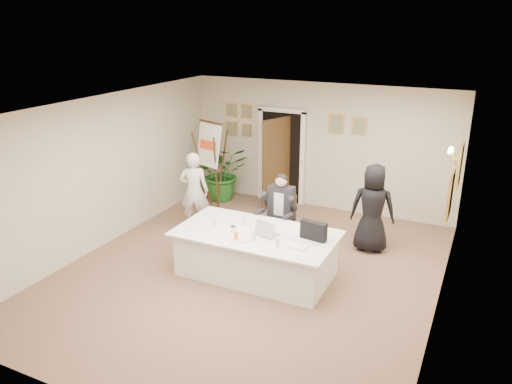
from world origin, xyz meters
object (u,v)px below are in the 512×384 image
at_px(laptop, 268,226).
at_px(oj_glass, 236,236).
at_px(laptop_bag, 314,231).
at_px(seated_man, 280,211).
at_px(steel_jug, 233,229).
at_px(potted_palm, 223,173).
at_px(standing_woman, 373,208).
at_px(standing_man, 194,191).
at_px(conference_table, 256,253).
at_px(flip_chart, 213,169).
at_px(paper_stack, 298,247).

height_order(laptop, oj_glass, laptop).
relative_size(laptop, laptop_bag, 0.87).
bearing_deg(seated_man, steel_jug, -110.58).
distance_m(seated_man, steel_jug, 1.33).
bearing_deg(potted_palm, standing_woman, -17.97).
bearing_deg(standing_man, conference_table, 126.29).
bearing_deg(steel_jug, standing_woman, 46.79).
height_order(conference_table, standing_man, standing_man).
xyz_separation_m(standing_man, steel_jug, (1.64, -1.42, 0.03)).
bearing_deg(flip_chart, standing_woman, -10.58).
bearing_deg(seated_man, standing_man, 168.37).
height_order(standing_man, oj_glass, standing_man).
xyz_separation_m(flip_chart, standing_woman, (3.76, -0.70, -0.07)).
height_order(conference_table, flip_chart, flip_chart).
height_order(seated_man, standing_man, standing_man).
bearing_deg(flip_chart, oj_glass, -53.90).
distance_m(flip_chart, laptop_bag, 3.96).
distance_m(standing_man, oj_glass, 2.46).
distance_m(conference_table, paper_stack, 0.95).
bearing_deg(standing_woman, laptop_bag, 62.77).
bearing_deg(oj_glass, laptop_bag, 26.74).
relative_size(conference_table, flip_chart, 1.36).
height_order(laptop_bag, steel_jug, laptop_bag).
bearing_deg(standing_man, steel_jug, 117.74).
relative_size(seated_man, standing_woman, 0.88).
height_order(flip_chart, steel_jug, flip_chart).
height_order(seated_man, flip_chart, flip_chart).
relative_size(laptop_bag, steel_jug, 3.92).
bearing_deg(conference_table, potted_palm, 127.55).
relative_size(standing_woman, steel_jug, 15.01).
bearing_deg(conference_table, laptop, 6.11).
bearing_deg(paper_stack, conference_table, 164.34).
xyz_separation_m(laptop_bag, oj_glass, (-1.09, -0.55, -0.09)).
bearing_deg(steel_jug, oj_glass, -51.96).
xyz_separation_m(standing_woman, oj_glass, (-1.65, -2.19, 0.01)).
relative_size(seated_man, laptop_bag, 3.39).
bearing_deg(paper_stack, steel_jug, 176.91).
distance_m(standing_woman, paper_stack, 2.12).
height_order(potted_palm, paper_stack, potted_palm).
bearing_deg(standing_man, laptop, 129.21).
bearing_deg(standing_woman, paper_stack, 63.27).
height_order(standing_man, laptop, standing_man).
xyz_separation_m(flip_chart, paper_stack, (3.09, -2.72, -0.11)).
relative_size(paper_stack, steel_jug, 2.47).
xyz_separation_m(conference_table, oj_glass, (-0.15, -0.40, 0.45)).
bearing_deg(conference_table, standing_man, 147.79).
xyz_separation_m(conference_table, standing_man, (-1.98, 1.25, 0.41)).
bearing_deg(paper_stack, standing_man, 152.23).
distance_m(seated_man, paper_stack, 1.62).
relative_size(potted_palm, oj_glass, 9.94).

